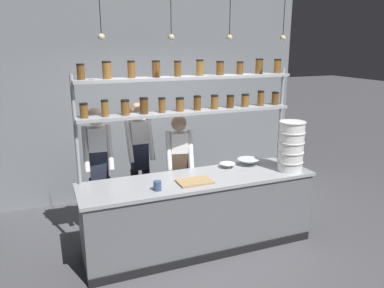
# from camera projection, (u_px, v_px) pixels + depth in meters

# --- Properties ---
(ground_plane) EXTENTS (40.00, 40.00, 0.00)m
(ground_plane) POSITION_uv_depth(u_px,v_px,m) (199.00, 246.00, 4.77)
(ground_plane) COLOR #4C4C51
(back_wall) EXTENTS (5.28, 0.12, 3.29)m
(back_wall) POSITION_uv_depth(u_px,v_px,m) (151.00, 96.00, 6.19)
(back_wall) COLOR gray
(back_wall) RESTS_ON ground_plane
(prep_counter) EXTENTS (2.88, 0.76, 0.92)m
(prep_counter) POSITION_uv_depth(u_px,v_px,m) (199.00, 213.00, 4.65)
(prep_counter) COLOR slate
(prep_counter) RESTS_ON ground_plane
(spice_shelf_unit) EXTENTS (2.76, 0.28, 2.31)m
(spice_shelf_unit) POSITION_uv_depth(u_px,v_px,m) (189.00, 98.00, 4.59)
(spice_shelf_unit) COLOR #999BA0
(spice_shelf_unit) RESTS_ON ground_plane
(chef_left) EXTENTS (0.38, 0.31, 1.74)m
(chef_left) POSITION_uv_depth(u_px,v_px,m) (99.00, 165.00, 4.72)
(chef_left) COLOR black
(chef_left) RESTS_ON ground_plane
(chef_center) EXTENTS (0.36, 0.30, 1.75)m
(chef_center) POSITION_uv_depth(u_px,v_px,m) (140.00, 156.00, 5.07)
(chef_center) COLOR black
(chef_center) RESTS_ON ground_plane
(chef_right) EXTENTS (0.40, 0.32, 1.59)m
(chef_right) POSITION_uv_depth(u_px,v_px,m) (179.00, 166.00, 5.02)
(chef_right) COLOR black
(chef_right) RESTS_ON ground_plane
(container_stack) EXTENTS (0.33, 0.33, 0.64)m
(container_stack) POSITION_uv_depth(u_px,v_px,m) (291.00, 146.00, 4.71)
(container_stack) COLOR white
(container_stack) RESTS_ON prep_counter
(cutting_board) EXTENTS (0.40, 0.26, 0.02)m
(cutting_board) POSITION_uv_depth(u_px,v_px,m) (195.00, 182.00, 4.37)
(cutting_board) COLOR #A88456
(cutting_board) RESTS_ON prep_counter
(prep_bowl_near_left) EXTENTS (0.30, 0.30, 0.08)m
(prep_bowl_near_left) POSITION_uv_depth(u_px,v_px,m) (248.00, 162.00, 5.01)
(prep_bowl_near_left) COLOR silver
(prep_bowl_near_left) RESTS_ON prep_counter
(prep_bowl_center_front) EXTENTS (0.21, 0.21, 0.06)m
(prep_bowl_center_front) POSITION_uv_depth(u_px,v_px,m) (228.00, 165.00, 4.90)
(prep_bowl_center_front) COLOR white
(prep_bowl_center_front) RESTS_ON prep_counter
(serving_cup_front) EXTENTS (0.09, 0.09, 0.11)m
(serving_cup_front) POSITION_uv_depth(u_px,v_px,m) (157.00, 186.00, 4.14)
(serving_cup_front) COLOR #334C70
(serving_cup_front) RESTS_ON prep_counter
(pendant_light_row) EXTENTS (2.22, 0.07, 0.72)m
(pendant_light_row) POSITION_uv_depth(u_px,v_px,m) (201.00, 34.00, 4.10)
(pendant_light_row) COLOR black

